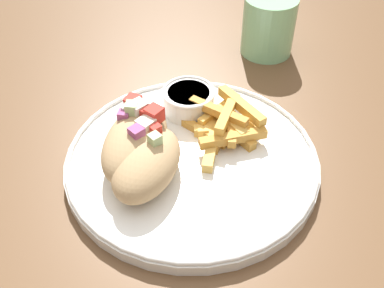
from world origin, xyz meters
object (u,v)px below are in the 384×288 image
Objects in this scene: pita_sandwich_far at (136,141)px; fries_pile at (221,124)px; plate at (192,159)px; sauce_ramekin at (189,99)px; water_glass at (268,28)px; pita_sandwich_near at (147,163)px.

pita_sandwich_far reaches higher than fries_pile.
pita_sandwich_far is at bearing 152.59° from plate.
sauce_ramekin is 0.21m from water_glass.
water_glass is (0.22, 0.17, 0.03)m from plate.
pita_sandwich_near is 1.83× the size of sauce_ramekin.
plate is at bearing -77.10° from pita_sandwich_far.
pita_sandwich_far is 0.11m from fries_pile.
pita_sandwich_near reaches higher than sauce_ramekin.
sauce_ramekin is at bearing 105.94° from fries_pile.
fries_pile and sauce_ramekin have the same top height.
pita_sandwich_far is 0.11m from sauce_ramekin.
fries_pile is 0.06m from sauce_ramekin.
plate is 0.07m from pita_sandwich_near.
pita_sandwich_near is at bearing -143.38° from pita_sandwich_far.
pita_sandwich_near is 0.91× the size of pita_sandwich_far.
pita_sandwich_far is 1.12× the size of fries_pile.
pita_sandwich_far is (-0.06, 0.03, 0.03)m from plate.
fries_pile is 1.39× the size of water_glass.
pita_sandwich_far is at bearing -152.85° from sauce_ramekin.
water_glass reaches higher than sauce_ramekin.
plate is 2.34× the size of pita_sandwich_near.
sauce_ramekin is at bearing -1.89° from pita_sandwich_near.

